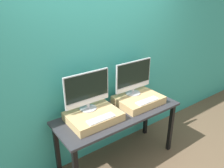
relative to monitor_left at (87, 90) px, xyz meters
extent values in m
cube|color=teal|center=(0.36, 0.24, 0.17)|extent=(8.00, 0.04, 2.60)
cube|color=#2D2D33|center=(0.36, -0.14, -0.36)|extent=(1.63, 0.62, 0.03)
cube|color=black|center=(1.11, -0.39, -0.75)|extent=(0.05, 0.05, 0.76)
cube|color=black|center=(-0.40, 0.11, -0.75)|extent=(0.05, 0.05, 0.76)
cube|color=black|center=(1.11, 0.11, -0.75)|extent=(0.05, 0.05, 0.76)
cube|color=tan|center=(0.00, -0.12, -0.29)|extent=(0.60, 0.46, 0.10)
cylinder|color=#B2B2B7|center=(0.00, 0.00, -0.24)|extent=(0.20, 0.20, 0.01)
cylinder|color=#B2B2B7|center=(0.00, 0.00, -0.20)|extent=(0.04, 0.04, 0.06)
cube|color=#B2B2B7|center=(0.00, 0.00, 0.02)|extent=(0.58, 0.02, 0.39)
cube|color=black|center=(0.00, -0.01, 0.05)|extent=(0.55, 0.00, 0.31)
cube|color=silver|center=(0.00, -0.01, -0.14)|extent=(0.57, 0.00, 0.06)
cube|color=silver|center=(0.00, -0.28, -0.24)|extent=(0.33, 0.11, 0.01)
cube|color=#B2B2B7|center=(0.00, -0.28, -0.23)|extent=(0.32, 0.09, 0.00)
cube|color=tan|center=(0.71, -0.12, -0.29)|extent=(0.60, 0.46, 0.10)
cylinder|color=#B2B2B7|center=(0.71, 0.00, -0.24)|extent=(0.20, 0.20, 0.01)
cylinder|color=#B2B2B7|center=(0.71, 0.00, -0.20)|extent=(0.04, 0.04, 0.06)
cube|color=#B2B2B7|center=(0.71, 0.00, 0.02)|extent=(0.58, 0.02, 0.39)
cube|color=black|center=(0.71, -0.01, 0.05)|extent=(0.55, 0.00, 0.31)
cube|color=silver|center=(0.71, -0.01, -0.14)|extent=(0.57, 0.00, 0.06)
cube|color=silver|center=(0.71, -0.28, -0.24)|extent=(0.33, 0.11, 0.01)
cube|color=#B2B2B7|center=(0.71, -0.28, -0.23)|extent=(0.32, 0.09, 0.00)
camera|label=1|loc=(-1.12, -2.01, 1.07)|focal=35.00mm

